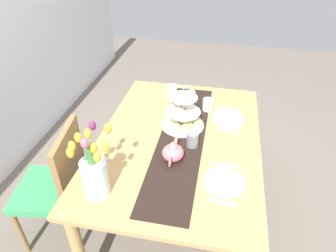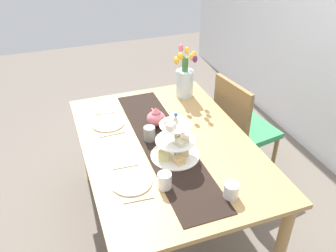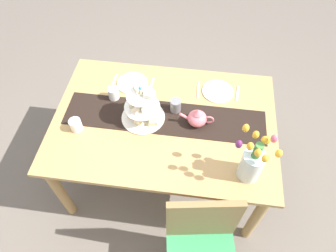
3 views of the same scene
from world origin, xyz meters
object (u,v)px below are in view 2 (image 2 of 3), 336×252
knife_left (112,134)px  dinner_plate_right (131,182)px  cream_jug (231,191)px  fork_left (104,113)px  teapot (156,118)px  fork_right (125,166)px  tiered_cake_stand (175,144)px  tulip_vase (185,78)px  knife_right (139,200)px  chair_left (241,126)px  mug_white_text (165,181)px  mug_grey (149,134)px  dinner_plate_left (108,123)px  dining_table (167,155)px

knife_left → dinner_plate_right: 0.50m
cream_jug → fork_left: (-1.07, -0.46, -0.04)m
teapot → fork_right: size_ratio=1.59×
cream_jug → tiered_cake_stand: bearing=-160.0°
tulip_vase → knife_right: tulip_vase is taller
knife_left → tiered_cake_stand: bearing=40.9°
chair_left → knife_right: chair_left is taller
mug_white_text → chair_left: bearing=128.4°
tiered_cake_stand → mug_grey: size_ratio=3.20×
knife_right → teapot: bearing=154.6°
dinner_plate_left → mug_white_text: mug_white_text is taller
tulip_vase → mug_white_text: size_ratio=4.26×
tiered_cake_stand → dinner_plate_right: 0.35m
teapot → tulip_vase: 0.49m
teapot → cream_jug: (0.80, 0.15, -0.02)m
tulip_vase → mug_white_text: tulip_vase is taller
tiered_cake_stand → knife_right: tiered_cake_stand is taller
dining_table → fork_left: size_ratio=10.23×
cream_jug → fork_right: 0.63m
mug_grey → mug_white_text: mug_grey is taller
knife_left → mug_grey: mug_grey is taller
knife_left → dining_table: bearing=55.8°
dining_table → dinner_plate_left: (-0.36, -0.31, 0.10)m
tulip_vase → knife_right: 1.20m
fork_left → mug_white_text: (0.89, 0.16, 0.04)m
teapot → knife_right: 0.73m
chair_left → cream_jug: (0.90, -0.60, 0.28)m
chair_left → teapot: size_ratio=3.82×
tulip_vase → knife_right: size_ratio=2.38×
fork_right → dining_table: bearing=114.6°
chair_left → dining_table: bearing=-66.2°
dining_table → fork_right: fork_right is taller
tiered_cake_stand → mug_white_text: (0.24, -0.15, -0.04)m
mug_white_text → teapot: bearing=166.0°
fork_left → mug_white_text: mug_white_text is taller
chair_left → teapot: chair_left is taller
tulip_vase → fork_left: size_ratio=2.70×
teapot → dinner_plate_left: size_ratio=1.04×
cream_jug → mug_white_text: mug_white_text is taller
teapot → tulip_vase: tulip_vase is taller
tulip_vase → dinner_plate_left: 0.70m
chair_left → mug_white_text: 1.19m
dinner_plate_left → dinner_plate_right: 0.64m
fork_left → dinner_plate_right: bearing=0.0°
cream_jug → fork_left: cream_jug is taller
chair_left → dinner_plate_right: chair_left is taller
dinner_plate_left → mug_white_text: bearing=12.1°
dining_table → tulip_vase: size_ratio=3.79×
dinner_plate_right → mug_grey: 0.42m
mug_white_text → dining_table: bearing=158.6°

